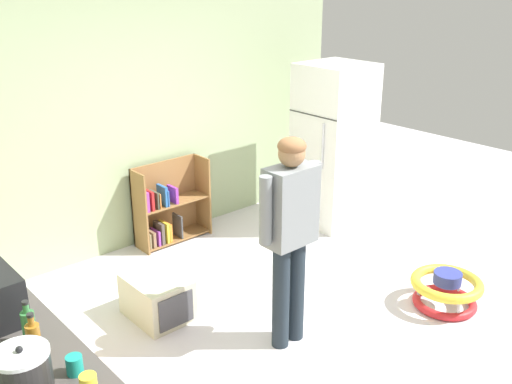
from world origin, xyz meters
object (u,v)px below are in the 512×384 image
at_px(teal_cup, 74,365).
at_px(bookshelf, 166,208).
at_px(baby_walker, 446,290).
at_px(green_glass_bottle, 29,326).
at_px(standing_person, 290,226).
at_px(amber_bottle, 34,339).
at_px(yellow_cup, 89,384).
at_px(pet_carrier, 157,297).
at_px(crock_pot, 23,375).
at_px(refrigerator, 333,145).

bearing_deg(teal_cup, bookshelf, 49.75).
relative_size(bookshelf, baby_walker, 1.41).
bearing_deg(green_glass_bottle, standing_person, 1.23).
xyz_separation_m(amber_bottle, yellow_cup, (0.07, -0.43, -0.05)).
xyz_separation_m(bookshelf, yellow_cup, (-2.18, -2.73, 0.58)).
bearing_deg(teal_cup, standing_person, 12.92).
xyz_separation_m(pet_carrier, teal_cup, (-1.29, -1.38, 0.77)).
relative_size(bookshelf, amber_bottle, 3.46).
height_order(bookshelf, teal_cup, teal_cup).
relative_size(green_glass_bottle, amber_bottle, 1.00).
relative_size(pet_carrier, crock_pot, 2.02).
xyz_separation_m(refrigerator, green_glass_bottle, (-3.93, -1.41, 0.11)).
height_order(baby_walker, teal_cup, teal_cup).
bearing_deg(amber_bottle, pet_carrier, 39.26).
distance_m(standing_person, yellow_cup, 1.96).
xyz_separation_m(pet_carrier, crock_pot, (-1.53, -1.39, 0.84)).
bearing_deg(pet_carrier, amber_bottle, -140.74).
relative_size(refrigerator, yellow_cup, 18.74).
height_order(amber_bottle, teal_cup, amber_bottle).
bearing_deg(green_glass_bottle, crock_pot, -114.18).
xyz_separation_m(crock_pot, green_glass_bottle, (0.18, 0.40, -0.02)).
distance_m(bookshelf, green_glass_bottle, 3.17).
bearing_deg(baby_walker, refrigerator, 70.99).
distance_m(baby_walker, teal_cup, 3.31).
relative_size(bookshelf, crock_pot, 3.12).
distance_m(crock_pot, green_glass_bottle, 0.44).
relative_size(refrigerator, crock_pot, 6.53).
xyz_separation_m(bookshelf, amber_bottle, (-2.25, -2.30, 0.63)).
height_order(pet_carrier, crock_pot, crock_pot).
distance_m(amber_bottle, yellow_cup, 0.44).
bearing_deg(yellow_cup, crock_pot, 144.90).
relative_size(baby_walker, yellow_cup, 6.36).
bearing_deg(crock_pot, refrigerator, 23.70).
distance_m(refrigerator, yellow_cup, 4.35).
height_order(bookshelf, pet_carrier, bookshelf).
relative_size(bookshelf, standing_person, 0.52).
xyz_separation_m(amber_bottle, teal_cup, (0.09, -0.25, -0.05)).
height_order(refrigerator, baby_walker, refrigerator).
height_order(standing_person, pet_carrier, standing_person).
distance_m(refrigerator, bookshelf, 1.94).
relative_size(refrigerator, pet_carrier, 3.22).
bearing_deg(bookshelf, crock_pot, -133.08).
bearing_deg(amber_bottle, crock_pot, -119.57).
bearing_deg(baby_walker, teal_cup, 178.15).
distance_m(bookshelf, baby_walker, 2.87).
height_order(crock_pot, yellow_cup, crock_pot).
xyz_separation_m(green_glass_bottle, teal_cup, (0.06, -0.38, -0.05)).
height_order(pet_carrier, yellow_cup, yellow_cup).
bearing_deg(amber_bottle, bookshelf, 45.64).
bearing_deg(standing_person, yellow_cup, -162.29).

